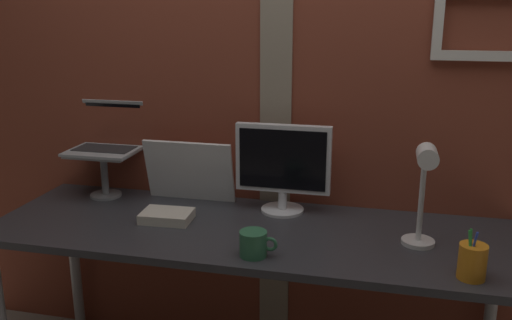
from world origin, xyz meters
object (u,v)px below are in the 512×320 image
desk_lamp (424,185)px  pen_cup (472,261)px  monitor (283,164)px  coffee_mug (254,244)px  laptop (110,136)px  whiteboard_panel (189,171)px

desk_lamp → pen_cup: 0.30m
monitor → coffee_mug: (-0.02, -0.45, -0.16)m
laptop → whiteboard_panel: laptop is taller
monitor → whiteboard_panel: (-0.42, 0.03, -0.07)m
whiteboard_panel → coffee_mug: 0.64m
laptop → pen_cup: laptop is taller
desk_lamp → coffee_mug: 0.62m
whiteboard_panel → coffee_mug: (0.41, -0.48, -0.09)m
desk_lamp → monitor: bearing=153.8°
laptop → whiteboard_panel: (0.40, -0.04, -0.13)m
coffee_mug → desk_lamp: bearing=18.0°
monitor → pen_cup: monitor is taller
monitor → whiteboard_panel: bearing=175.5°
laptop → desk_lamp: laptop is taller
desk_lamp → coffee_mug: (-0.56, -0.18, -0.20)m
laptop → coffee_mug: 0.98m
pen_cup → coffee_mug: (-0.71, 0.00, -0.01)m
laptop → whiteboard_panel: size_ratio=0.77×
pen_cup → coffee_mug: size_ratio=1.26×
pen_cup → monitor: bearing=147.1°
monitor → whiteboard_panel: monitor is taller
monitor → laptop: 0.82m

